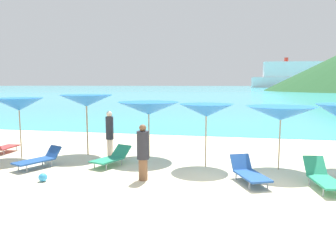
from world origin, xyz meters
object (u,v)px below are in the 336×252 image
umbrella_1 (19,104)px  umbrella_3 (149,108)px  lounge_chair_7 (112,157)px  lounge_chair_9 (2,147)px  beachgoer_1 (110,132)px  lounge_chair_0 (323,177)px  beachgoer_2 (143,151)px  umbrella_4 (206,110)px  cruise_ship (297,76)px  lounge_chair_5 (249,172)px  lounge_chair_4 (39,159)px  umbrella_2 (86,101)px  beach_ball (43,177)px  umbrella_5 (281,113)px

umbrella_1 → umbrella_3: (4.68, 1.01, -0.15)m
lounge_chair_7 → lounge_chair_9: size_ratio=1.13×
umbrella_1 → beachgoer_1: (3.15, 0.95, -1.08)m
lounge_chair_0 → beachgoer_1: bearing=151.7°
beachgoer_2 → umbrella_4: bearing=126.5°
cruise_ship → umbrella_1: bearing=-106.7°
lounge_chair_5 → cruise_ship: size_ratio=0.03×
umbrella_1 → lounge_chair_4: bearing=-37.4°
umbrella_3 → beachgoer_2: size_ratio=1.43×
beachgoer_1 → beachgoer_2: 3.46m
lounge_chair_0 → umbrella_2: bearing=153.1°
beachgoer_1 → cruise_ship: (47.36, 250.58, 7.60)m
lounge_chair_7 → umbrella_4: bearing=29.6°
lounge_chair_7 → beachgoer_1: (-0.59, 1.31, 0.65)m
umbrella_4 → lounge_chair_5: (1.36, -1.55, -1.59)m
umbrella_2 → lounge_chair_4: 2.94m
cruise_ship → beach_ball: bearing=-106.0°
lounge_chair_4 → lounge_chair_7: 2.38m
lounge_chair_0 → beachgoer_2: bearing=174.3°
beach_ball → cruise_ship: (47.99, 254.05, 8.42)m
beachgoer_2 → cruise_ship: 257.43m
beachgoer_1 → beach_ball: 3.62m
umbrella_1 → umbrella_3: bearing=12.2°
lounge_chair_5 → beachgoer_1: size_ratio=0.95×
umbrella_1 → beach_ball: 4.04m
umbrella_4 → beachgoer_2: 2.72m
beach_ball → lounge_chair_9: bearing=141.2°
lounge_chair_5 → lounge_chair_9: lounge_chair_5 is taller
umbrella_1 → umbrella_5: size_ratio=0.97×
umbrella_3 → lounge_chair_7: size_ratio=1.44×
lounge_chair_0 → lounge_chair_4: 8.68m
umbrella_1 → cruise_ship: bearing=78.6°
umbrella_3 → cruise_ship: bearing=79.6°
umbrella_2 → lounge_chair_0: umbrella_2 is taller
umbrella_1 → beachgoer_2: 5.68m
umbrella_1 → cruise_ship: cruise_ship is taller
umbrella_1 → lounge_chair_5: 8.54m
lounge_chair_5 → beach_ball: size_ratio=6.78×
umbrella_5 → beach_ball: 7.48m
umbrella_4 → beachgoer_1: (-3.73, 0.79, -0.96)m
umbrella_2 → umbrella_5: bearing=-6.4°
umbrella_4 → lounge_chair_4: umbrella_4 is taller
umbrella_1 → beachgoer_1: size_ratio=1.29×
umbrella_1 → beach_ball: size_ratio=9.20×
lounge_chair_7 → beachgoer_1: beachgoer_1 is taller
umbrella_5 → beachgoer_1: (-6.09, 0.67, -0.90)m
beachgoer_2 → lounge_chair_4: bearing=-113.3°
umbrella_5 → beach_ball: (-6.72, -2.80, -1.71)m
umbrella_5 → beachgoer_1: umbrella_5 is taller
lounge_chair_7 → beachgoer_2: beachgoer_2 is taller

